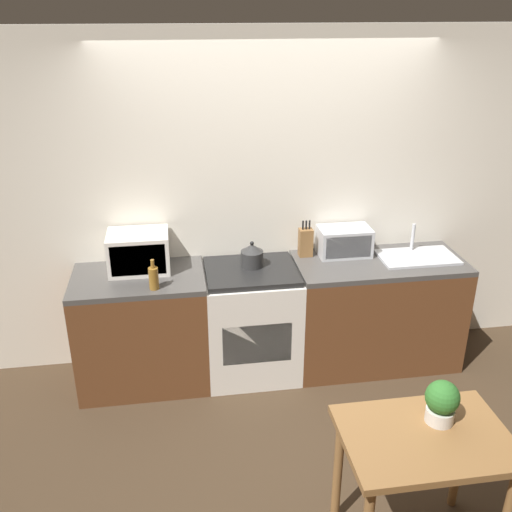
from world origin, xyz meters
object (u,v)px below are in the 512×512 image
Objects in this scene: microwave at (139,252)px; dining_table at (423,454)px; toaster_oven at (344,241)px; kettle at (252,255)px; bottle at (154,278)px; stove_range at (251,321)px.

dining_table is at bearing -52.50° from microwave.
microwave is 1.09× the size of toaster_oven.
toaster_oven is at bearing 8.04° from kettle.
kettle is 0.78m from bottle.
bottle is at bearing -72.25° from microwave.
microwave reaches higher than stove_range.
kettle reaches higher than dining_table.
dining_table is at bearing -49.16° from bottle.
microwave is 2.00× the size of bottle.
kettle is at bearing -4.50° from microwave.
kettle is 0.91× the size of bottle.
stove_range is at bearing 16.63° from bottle.
kettle is 0.84m from microwave.
bottle reaches higher than kettle.
microwave reaches higher than bottle.
toaster_oven is (1.48, 0.38, 0.03)m from bottle.
stove_range is 1.02m from microwave.
kettle is at bearing -171.96° from toaster_oven.
bottle is 1.53m from toaster_oven.
kettle is at bearing 75.43° from stove_range.
kettle is 0.50× the size of toaster_oven.
kettle is 1.95m from dining_table.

